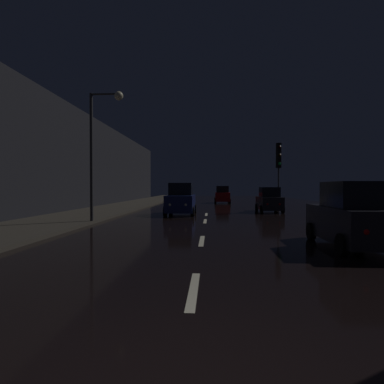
% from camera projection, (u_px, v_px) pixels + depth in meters
% --- Properties ---
extents(ground, '(27.95, 84.00, 0.02)m').
position_uv_depth(ground, '(207.00, 209.00, 27.34)').
color(ground, black).
extents(sidewalk_left, '(4.40, 84.00, 0.15)m').
position_uv_depth(sidewalk_left, '(116.00, 208.00, 27.79)').
color(sidewalk_left, '#38332B').
rests_on(sidewalk_left, ground).
extents(building_facade_left, '(0.80, 63.00, 7.98)m').
position_uv_depth(building_facade_left, '(67.00, 158.00, 24.39)').
color(building_facade_left, black).
rests_on(building_facade_left, ground).
extents(lane_centerline, '(0.16, 18.42, 0.01)m').
position_uv_depth(lane_centerline, '(204.00, 230.00, 14.22)').
color(lane_centerline, beige).
rests_on(lane_centerline, ground).
extents(traffic_light_far_right, '(0.38, 0.48, 5.22)m').
position_uv_depth(traffic_light_far_right, '(279.00, 161.00, 25.00)').
color(traffic_light_far_right, '#38383A').
rests_on(traffic_light_far_right, ground).
extents(streetlamp_overhead, '(1.70, 0.44, 6.61)m').
position_uv_depth(streetlamp_overhead, '(101.00, 135.00, 16.36)').
color(streetlamp_overhead, '#2D2D30').
rests_on(streetlamp_overhead, ground).
extents(car_approaching_headlights, '(1.95, 4.23, 2.13)m').
position_uv_depth(car_approaching_headlights, '(181.00, 200.00, 22.24)').
color(car_approaching_headlights, '#141E51').
rests_on(car_approaching_headlights, ground).
extents(car_distant_taillights, '(1.82, 3.93, 1.98)m').
position_uv_depth(car_distant_taillights, '(222.00, 195.00, 38.38)').
color(car_distant_taillights, maroon).
rests_on(car_distant_taillights, ground).
extents(car_parked_right_far, '(1.69, 3.67, 1.85)m').
position_uv_depth(car_parked_right_far, '(269.00, 201.00, 24.55)').
color(car_parked_right_far, black).
rests_on(car_parked_right_far, ground).
extents(car_parked_right_near, '(1.85, 4.01, 2.02)m').
position_uv_depth(car_parked_right_near, '(352.00, 217.00, 10.10)').
color(car_parked_right_near, black).
rests_on(car_parked_right_near, ground).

